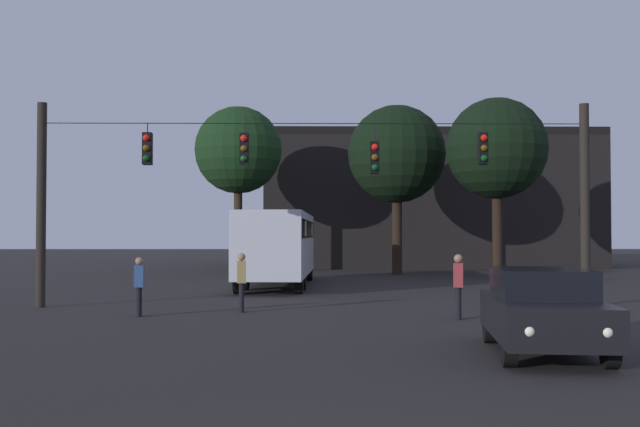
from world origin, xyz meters
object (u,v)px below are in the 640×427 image
car_near_right (543,309)px  pedestrian_crossing_center (139,283)px  tree_left_silhouette (397,155)px  tree_right_far (497,149)px  pedestrian_crossing_right (458,283)px  tree_behind_building (238,151)px  city_bus (278,241)px  pedestrian_crossing_left (241,279)px

car_near_right → pedestrian_crossing_center: pedestrian_crossing_center is taller
tree_left_silhouette → tree_right_far: size_ratio=1.03×
pedestrian_crossing_right → tree_behind_building: size_ratio=0.18×
car_near_right → tree_left_silhouette: size_ratio=0.49×
city_bus → tree_left_silhouette: bearing=57.7°
pedestrian_crossing_left → pedestrian_crossing_center: (-2.58, -1.07, -0.05)m
pedestrian_crossing_left → tree_behind_building: bearing=95.6°
tree_left_silhouette → pedestrian_crossing_center: bearing=-113.1°
pedestrian_crossing_left → tree_right_far: tree_right_far is taller
city_bus → tree_left_silhouette: (5.97, 9.46, 4.57)m
city_bus → pedestrian_crossing_left: city_bus is taller
city_bus → pedestrian_crossing_right: 13.69m
city_bus → tree_right_far: size_ratio=1.25×
car_near_right → pedestrian_crossing_left: pedestrian_crossing_left is taller
tree_behind_building → car_near_right: bearing=-74.3°
car_near_right → tree_left_silhouette: bearing=89.0°
tree_behind_building → tree_right_far: (13.17, -4.78, -0.41)m
car_near_right → tree_behind_building: bearing=105.7°
pedestrian_crossing_center → tree_right_far: size_ratio=0.17×
city_bus → tree_behind_building: 11.99m
tree_behind_building → pedestrian_crossing_right: bearing=-71.6°
car_near_right → tree_right_far: size_ratio=0.50×
pedestrian_crossing_center → pedestrian_crossing_left: bearing=22.5°
pedestrian_crossing_left → tree_left_silhouette: bearing=72.2°
city_bus → pedestrian_crossing_left: bearing=-92.9°
car_near_right → pedestrian_crossing_center: 10.81m
pedestrian_crossing_left → tree_behind_building: (-2.11, 21.44, 5.84)m
pedestrian_crossing_left → tree_behind_building: 22.32m
pedestrian_crossing_right → tree_right_far: (5.42, 18.51, 5.43)m
city_bus → car_near_right: (5.50, -18.39, -1.07)m
pedestrian_crossing_right → tree_left_silhouette: size_ratio=0.18×
pedestrian_crossing_left → tree_left_silhouette: tree_left_silhouette is taller
tree_behind_building → tree_left_silhouette: bearing=-7.6°
city_bus → tree_right_far: 12.82m
city_bus → tree_behind_building: bearing=104.1°
pedestrian_crossing_right → tree_left_silhouette: tree_left_silhouette is taller
pedestrian_crossing_left → pedestrian_crossing_center: size_ratio=1.05×
city_bus → tree_right_far: bearing=29.0°
pedestrian_crossing_right → city_bus: bearing=111.8°
pedestrian_crossing_center → tree_behind_building: 23.27m
pedestrian_crossing_right → tree_behind_building: bearing=108.4°
pedestrian_crossing_center → tree_right_far: bearing=52.4°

